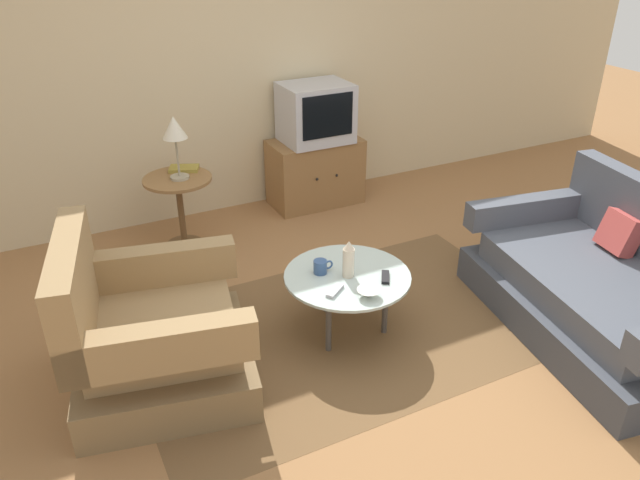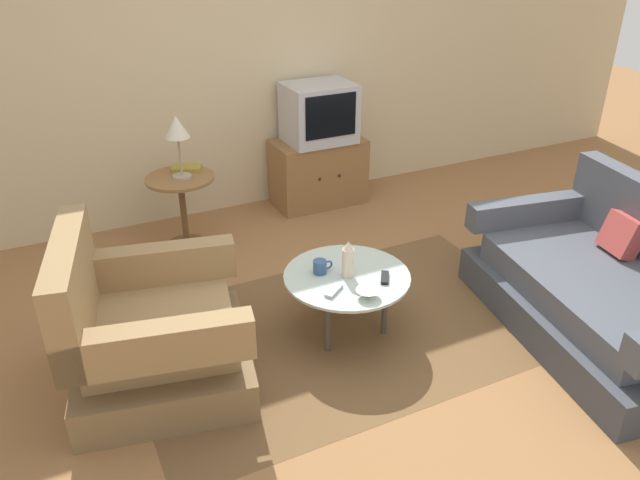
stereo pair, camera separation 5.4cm
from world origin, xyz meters
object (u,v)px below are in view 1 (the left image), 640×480
at_px(armchair, 151,338).
at_px(side_table, 179,197).
at_px(tv_stand, 315,172).
at_px(tv_remote_dark, 385,277).
at_px(table_lamp, 174,131).
at_px(vase, 349,259).
at_px(couch, 606,291).
at_px(bowl, 369,293).
at_px(coffee_table, 347,279).
at_px(book, 184,168).
at_px(mug, 321,267).
at_px(tv_remote_silver, 335,291).
at_px(television, 316,113).

height_order(armchair, side_table, armchair).
xyz_separation_m(tv_stand, tv_remote_dark, (-0.53, -2.02, 0.12)).
distance_m(table_lamp, vase, 1.75).
relative_size(couch, vase, 7.63).
bearing_deg(bowl, table_lamp, 107.88).
bearing_deg(coffee_table, book, 106.95).
xyz_separation_m(vase, mug, (-0.13, 0.11, -0.07)).
height_order(coffee_table, bowl, bowl).
height_order(vase, book, vase).
xyz_separation_m(tv_stand, book, (-1.24, -0.16, 0.31)).
bearing_deg(table_lamp, couch, -47.86).
distance_m(couch, tv_stand, 2.71).
relative_size(table_lamp, bowl, 3.51).
bearing_deg(tv_stand, coffee_table, -110.75).
bearing_deg(book, coffee_table, -49.43).
height_order(side_table, tv_remote_dark, side_table).
bearing_deg(armchair, tv_remote_dark, 94.36).
relative_size(tv_stand, tv_remote_silver, 5.49).
distance_m(vase, tv_remote_dark, 0.25).
xyz_separation_m(vase, tv_remote_dark, (0.19, -0.13, -0.11)).
bearing_deg(television, book, -173.24).
bearing_deg(tv_stand, book, -172.61).
distance_m(tv_remote_silver, book, 1.90).
distance_m(side_table, television, 1.42).
relative_size(couch, bowl, 13.30).
height_order(coffee_table, tv_stand, tv_stand).
bearing_deg(armchair, couch, 86.03).
distance_m(couch, tv_remote_silver, 1.73).
relative_size(mug, book, 0.49).
relative_size(tv_stand, television, 1.40).
bearing_deg(tv_stand, mug, -115.41).
xyz_separation_m(coffee_table, book, (-0.52, 1.72, 0.23)).
relative_size(tv_remote_silver, book, 0.56).
bearing_deg(mug, tv_stand, 64.59).
relative_size(armchair, book, 4.24).
bearing_deg(vase, bowl, -91.56).
xyz_separation_m(coffee_table, vase, (-0.00, -0.01, 0.15)).
bearing_deg(tv_remote_silver, vase, 2.11).
relative_size(side_table, tv_remote_dark, 4.14).
bearing_deg(table_lamp, book, 63.69).
bearing_deg(bowl, mug, 109.05).
relative_size(vase, mug, 1.86).
relative_size(mug, tv_remote_silver, 0.87).
bearing_deg(side_table, book, 54.93).
relative_size(armchair, side_table, 1.89).
bearing_deg(tv_remote_silver, mug, 47.50).
xyz_separation_m(couch, tv_remote_silver, (-1.63, 0.58, 0.14)).
xyz_separation_m(coffee_table, television, (0.71, 1.87, 0.48)).
xyz_separation_m(couch, bowl, (-1.47, 0.45, 0.15)).
bearing_deg(coffee_table, table_lamp, 110.98).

